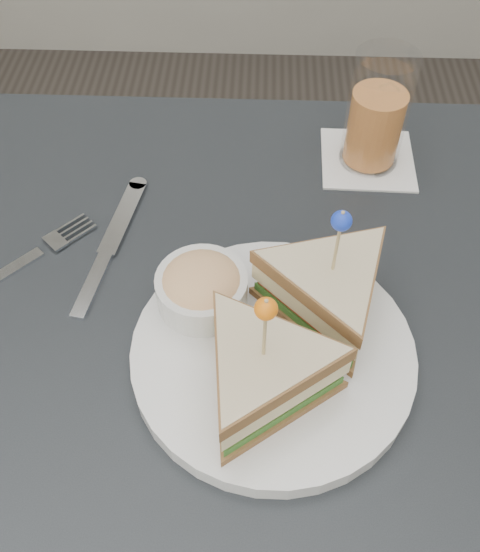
% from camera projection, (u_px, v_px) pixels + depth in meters
% --- Properties ---
extents(ground_plane, '(3.50, 3.50, 0.00)m').
position_uv_depth(ground_plane, '(235.00, 518.00, 1.29)').
color(ground_plane, '#3F3833').
extents(table, '(0.80, 0.80, 0.75)m').
position_uv_depth(table, '(232.00, 346.00, 0.76)').
color(table, black).
rests_on(table, ground).
extents(plate_meal, '(0.34, 0.33, 0.18)m').
position_uv_depth(plate_meal, '(281.00, 331.00, 0.62)').
color(plate_meal, silver).
rests_on(plate_meal, table).
extents(cutlery_fork, '(0.16, 0.17, 0.01)m').
position_uv_depth(cutlery_fork, '(26.00, 260.00, 0.74)').
color(cutlery_fork, silver).
rests_on(cutlery_fork, table).
extents(cutlery_knife, '(0.06, 0.23, 0.01)m').
position_uv_depth(cutlery_knife, '(109.00, 248.00, 0.75)').
color(cutlery_knife, white).
rests_on(cutlery_knife, table).
extents(drink_set, '(0.13, 0.13, 0.16)m').
position_uv_depth(drink_set, '(376.00, 118.00, 0.80)').
color(drink_set, white).
rests_on(drink_set, table).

